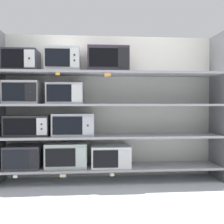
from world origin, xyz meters
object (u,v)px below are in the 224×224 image
microwave_2 (110,156)px  microwave_5 (23,93)px  microwave_0 (24,157)px  microwave_9 (108,60)px  microwave_6 (65,94)px  microwave_8 (63,60)px  microwave_3 (28,126)px  microwave_4 (73,125)px  microwave_7 (22,61)px  microwave_1 (66,155)px

microwave_2 → microwave_5: size_ratio=1.16×
microwave_2 → microwave_0: bearing=-180.0°
microwave_0 → microwave_9: 1.69m
microwave_2 → microwave_5: microwave_5 is taller
microwave_6 → microwave_0: bearing=-180.0°
microwave_2 → microwave_8: microwave_8 is taller
microwave_0 → microwave_9: size_ratio=0.85×
microwave_3 → microwave_5: size_ratio=1.28×
microwave_4 → microwave_5: bearing=180.0°
microwave_0 → microwave_2: (1.15, 0.00, -0.01)m
microwave_7 → microwave_8: size_ratio=0.96×
microwave_0 → microwave_3: size_ratio=0.80×
microwave_2 → microwave_9: bearing=179.7°
microwave_5 → microwave_8: microwave_8 is taller
microwave_8 → microwave_1: bearing=0.1°
microwave_3 → microwave_9: 1.36m
microwave_6 → microwave_3: bearing=180.0°
microwave_1 → microwave_6: 0.82m
microwave_0 → microwave_6: size_ratio=0.98×
microwave_2 → microwave_7: 1.71m
microwave_9 → microwave_4: bearing=-180.0°
microwave_2 → microwave_6: 1.03m
microwave_0 → microwave_9: microwave_9 is taller
microwave_5 → microwave_8: size_ratio=1.00×
microwave_3 → microwave_7: microwave_7 is taller
microwave_3 → microwave_7: size_ratio=1.33×
microwave_1 → microwave_3: size_ratio=0.96×
microwave_7 → microwave_2: bearing=0.0°
microwave_7 → microwave_5: bearing=0.8°
microwave_4 → microwave_7: 1.07m
microwave_5 → microwave_7: bearing=-179.2°
microwave_4 → microwave_8: microwave_8 is taller
microwave_5 → microwave_9: microwave_9 is taller
microwave_1 → microwave_7: (-0.57, -0.00, 1.24)m
microwave_4 → microwave_6: size_ratio=1.17×
microwave_6 → microwave_9: size_ratio=0.86×
microwave_4 → microwave_7: (-0.67, -0.00, 0.84)m
microwave_1 → microwave_7: size_ratio=1.27×
microwave_2 → microwave_7: bearing=-180.0°
microwave_1 → microwave_2: 0.59m
microwave_1 → microwave_5: size_ratio=1.22×
microwave_4 → microwave_5: 0.78m
microwave_2 → microwave_4: (-0.49, -0.00, 0.43)m
microwave_5 → microwave_9: (1.11, 0.00, 0.44)m
microwave_6 → microwave_4: bearing=0.0°
microwave_2 → microwave_6: bearing=-180.0°
microwave_2 → microwave_9: microwave_9 is taller
microwave_0 → microwave_8: (0.52, 0.00, 1.27)m
microwave_2 → microwave_7: microwave_7 is taller
microwave_5 → microwave_0: bearing=-0.7°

